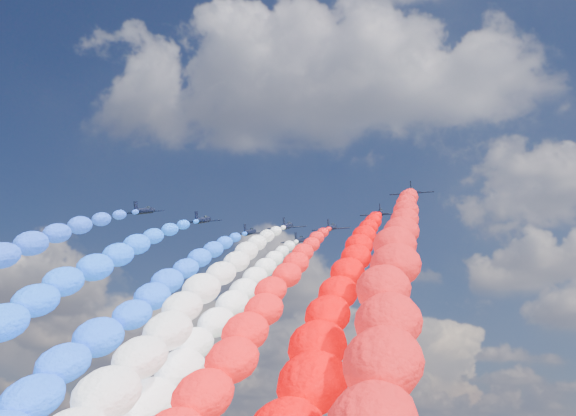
# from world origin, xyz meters

# --- Properties ---
(jet_0) EXTENTS (9.36, 12.39, 6.52)m
(jet_0) POSITION_xyz_m (-29.70, -6.14, 92.11)
(jet_0) COLOR black
(jet_1) EXTENTS (9.09, 12.19, 6.52)m
(jet_1) POSITION_xyz_m (-19.28, 2.74, 92.11)
(jet_1) COLOR black
(trail_1) EXTENTS (6.44, 108.86, 59.89)m
(trail_1) POSITION_xyz_m (-19.28, -53.17, 63.66)
(trail_1) COLOR #165CFF
(jet_2) EXTENTS (8.85, 12.01, 6.52)m
(jet_2) POSITION_xyz_m (-11.28, 13.92, 92.11)
(jet_2) COLOR black
(trail_2) EXTENTS (6.44, 108.86, 59.89)m
(trail_2) POSITION_xyz_m (-11.28, -41.99, 63.66)
(trail_2) COLOR blue
(jet_3) EXTENTS (8.93, 12.07, 6.52)m
(jet_3) POSITION_xyz_m (-1.55, 10.98, 92.11)
(jet_3) COLOR black
(trail_3) EXTENTS (6.44, 108.86, 59.89)m
(trail_3) POSITION_xyz_m (-1.55, -44.92, 63.66)
(trail_3) COLOR white
(jet_4) EXTENTS (9.12, 12.21, 6.52)m
(jet_4) POSITION_xyz_m (-1.00, 22.87, 92.11)
(jet_4) COLOR black
(trail_4) EXTENTS (6.44, 108.86, 59.89)m
(trail_4) POSITION_xyz_m (-1.00, -33.04, 63.66)
(trail_4) COLOR white
(jet_5) EXTENTS (9.11, 12.20, 6.52)m
(jet_5) POSITION_xyz_m (8.21, 14.14, 92.11)
(jet_5) COLOR black
(trail_5) EXTENTS (6.44, 108.86, 59.89)m
(trail_5) POSITION_xyz_m (8.21, -41.77, 63.66)
(trail_5) COLOR #FC1215
(jet_6) EXTENTS (9.47, 12.46, 6.52)m
(jet_6) POSITION_xyz_m (20.28, 5.69, 92.11)
(jet_6) COLOR black
(trail_6) EXTENTS (6.44, 108.86, 59.89)m
(trail_6) POSITION_xyz_m (20.28, -50.21, 63.66)
(trail_6) COLOR #F80003
(jet_7) EXTENTS (8.84, 12.01, 6.52)m
(jet_7) POSITION_xyz_m (27.73, -6.70, 92.11)
(jet_7) COLOR black
(trail_7) EXTENTS (6.44, 108.86, 59.89)m
(trail_7) POSITION_xyz_m (27.73, -62.61, 63.66)
(trail_7) COLOR red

